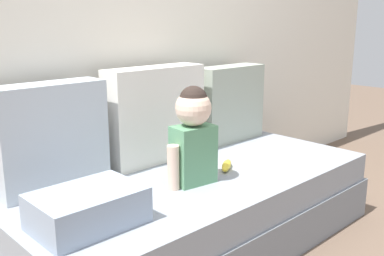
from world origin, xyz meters
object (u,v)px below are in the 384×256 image
couch (199,211)px  throw_pillow_left (51,137)px  throw_pillow_right (230,104)px  toddler (193,133)px  throw_pillow_center (155,115)px  folded_blanket (88,208)px  banana (226,165)px

couch → throw_pillow_left: 0.82m
throw_pillow_right → toddler: bearing=-150.6°
throw_pillow_center → toddler: 0.40m
throw_pillow_center → folded_blanket: size_ratio=1.46×
throw_pillow_left → throw_pillow_center: 0.60m
throw_pillow_center → toddler: bearing=-103.3°
throw_pillow_right → toddler: (-0.70, -0.39, 0.01)m
toddler → couch: bearing=31.6°
throw_pillow_right → toddler: size_ratio=1.05×
couch → throw_pillow_center: size_ratio=3.34×
toddler → folded_blanket: 0.63m
toddler → folded_blanket: toddler is taller
toddler → banana: (0.26, 0.02, -0.22)m
throw_pillow_right → folded_blanket: bearing=-161.1°
folded_blanket → toddler: bearing=4.9°
couch → throw_pillow_right: bearing=29.0°
throw_pillow_right → banana: throw_pillow_right is taller
throw_pillow_center → banana: size_ratio=3.43×
throw_pillow_left → throw_pillow_right: 1.21m
banana → throw_pillow_left: bearing=154.2°
throw_pillow_center → banana: (0.17, -0.37, -0.24)m
throw_pillow_center → throw_pillow_right: 0.60m
throw_pillow_left → folded_blanket: bearing=-101.5°
couch → throw_pillow_center: (0.00, 0.34, 0.45)m
banana → folded_blanket: bearing=-175.3°
throw_pillow_left → folded_blanket: 0.49m
throw_pillow_center → toddler: size_ratio=1.25×
folded_blanket → throw_pillow_right: bearing=18.9°
throw_pillow_left → toddler: bearing=-37.5°
throw_pillow_right → toddler: throw_pillow_right is taller
couch → throw_pillow_center: bearing=90.0°
throw_pillow_right → folded_blanket: throw_pillow_right is taller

